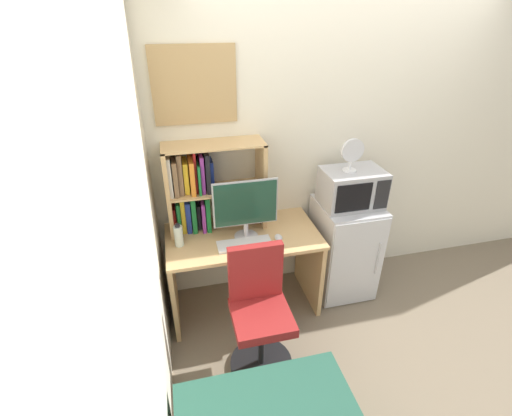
# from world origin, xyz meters

# --- Properties ---
(wall_back) EXTENTS (6.40, 0.04, 2.60)m
(wall_back) POSITION_xyz_m (0.40, 0.02, 1.30)
(wall_back) COLOR silver
(wall_back) RESTS_ON ground_plane
(wall_left) EXTENTS (0.04, 4.40, 2.60)m
(wall_left) POSITION_xyz_m (-1.62, -1.60, 1.30)
(wall_left) COLOR silver
(wall_left) RESTS_ON ground_plane
(desk) EXTENTS (1.23, 0.65, 0.75)m
(desk) POSITION_xyz_m (-0.94, -0.33, 0.52)
(desk) COLOR tan
(desk) RESTS_ON ground_plane
(hutch_bookshelf) EXTENTS (0.77, 0.28, 0.71)m
(hutch_bookshelf) POSITION_xyz_m (-1.23, -0.13, 1.11)
(hutch_bookshelf) COLOR tan
(hutch_bookshelf) RESTS_ON desk
(monitor) EXTENTS (0.50, 0.19, 0.49)m
(monitor) POSITION_xyz_m (-0.92, -0.37, 1.03)
(monitor) COLOR #B7B7BC
(monitor) RESTS_ON desk
(keyboard) EXTENTS (0.42, 0.15, 0.02)m
(keyboard) POSITION_xyz_m (-0.96, -0.47, 0.76)
(keyboard) COLOR silver
(keyboard) RESTS_ON desk
(computer_mouse) EXTENTS (0.06, 0.09, 0.04)m
(computer_mouse) POSITION_xyz_m (-0.68, -0.46, 0.77)
(computer_mouse) COLOR silver
(computer_mouse) RESTS_ON desk
(water_bottle) EXTENTS (0.07, 0.07, 0.19)m
(water_bottle) POSITION_xyz_m (-1.44, -0.36, 0.83)
(water_bottle) COLOR silver
(water_bottle) RESTS_ON desk
(mini_fridge) EXTENTS (0.51, 0.55, 0.89)m
(mini_fridge) POSITION_xyz_m (-0.01, -0.29, 0.44)
(mini_fridge) COLOR silver
(mini_fridge) RESTS_ON ground_plane
(microwave) EXTENTS (0.49, 0.35, 0.31)m
(microwave) POSITION_xyz_m (-0.01, -0.29, 1.04)
(microwave) COLOR #ADADB2
(microwave) RESTS_ON mini_fridge
(desk_fan) EXTENTS (0.19, 0.11, 0.27)m
(desk_fan) POSITION_xyz_m (-0.05, -0.30, 1.35)
(desk_fan) COLOR silver
(desk_fan) RESTS_ON microwave
(desk_chair) EXTENTS (0.46, 0.46, 0.96)m
(desk_chair) POSITION_xyz_m (-0.95, -0.92, 0.44)
(desk_chair) COLOR black
(desk_chair) RESTS_ON ground_plane
(wall_corkboard) EXTENTS (0.61, 0.02, 0.55)m
(wall_corkboard) POSITION_xyz_m (-1.21, -0.01, 1.86)
(wall_corkboard) COLOR tan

